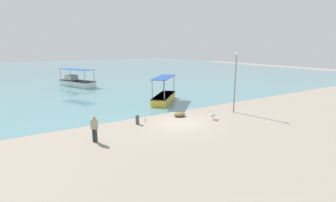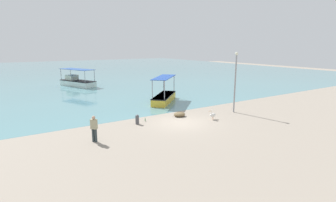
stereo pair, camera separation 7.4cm
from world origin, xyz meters
name	(u,v)px [view 2 (the right image)]	position (x,y,z in m)	size (l,w,h in m)	color
ground	(180,122)	(0.00, 0.00, 0.00)	(120.00, 120.00, 0.00)	gray
harbor_water	(60,72)	(0.00, 48.00, 0.00)	(110.00, 90.00, 0.00)	#598C93
fishing_boat_far_right	(77,82)	(-2.03, 23.92, 0.64)	(4.22, 6.42, 2.52)	white
fishing_boat_outer	(164,97)	(2.93, 7.17, 0.56)	(4.86, 4.87, 2.69)	gold
pelican	(213,115)	(2.76, -0.70, 0.38)	(0.80, 0.31, 0.80)	#E0997A
lamp_post	(235,79)	(6.00, 0.07, 3.05)	(0.28, 0.28, 5.39)	gray
mooring_bollard	(137,119)	(-3.04, 1.43, 0.40)	(0.29, 0.29, 0.75)	#47474C
fisherman_standing	(94,128)	(-6.97, -0.55, 0.91)	(0.44, 0.44, 1.69)	#2D393C
net_pile	(179,114)	(0.99, 1.52, 0.18)	(1.01, 0.86, 0.37)	brown
glass_bottle	(145,120)	(-2.14, 1.84, 0.11)	(0.07, 0.07, 0.27)	#3F7F4C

